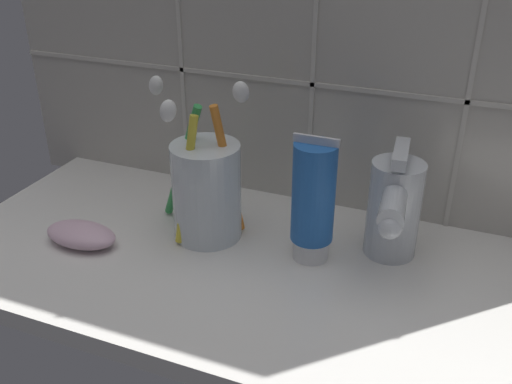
# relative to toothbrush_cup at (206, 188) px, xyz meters

# --- Properties ---
(sink_counter) EXTENTS (0.66, 0.31, 0.02)m
(sink_counter) POSITION_rel_toothbrush_cup_xyz_m (0.06, -0.03, -0.07)
(sink_counter) COLOR silver
(sink_counter) RESTS_ON ground
(tile_wall_backsplash) EXTENTS (0.76, 0.02, 0.44)m
(tile_wall_backsplash) POSITION_rel_toothbrush_cup_xyz_m (0.06, 0.12, 0.14)
(tile_wall_backsplash) COLOR #B7B2A8
(tile_wall_backsplash) RESTS_ON ground
(toothbrush_cup) EXTENTS (0.13, 0.08, 0.17)m
(toothbrush_cup) POSITION_rel_toothbrush_cup_xyz_m (0.00, 0.00, 0.00)
(toothbrush_cup) COLOR silver
(toothbrush_cup) RESTS_ON sink_counter
(toothpaste_tube) EXTENTS (0.05, 0.04, 0.13)m
(toothpaste_tube) POSITION_rel_toothbrush_cup_xyz_m (0.12, -0.00, 0.01)
(toothpaste_tube) COLOR white
(toothpaste_tube) RESTS_ON sink_counter
(sink_faucet) EXTENTS (0.05, 0.12, 0.12)m
(sink_faucet) POSITION_rel_toothbrush_cup_xyz_m (0.19, 0.03, 0.00)
(sink_faucet) COLOR silver
(sink_faucet) RESTS_ON sink_counter
(soap_bar) EXTENTS (0.08, 0.05, 0.02)m
(soap_bar) POSITION_rel_toothbrush_cup_xyz_m (-0.12, -0.07, -0.05)
(soap_bar) COLOR #DBB2C6
(soap_bar) RESTS_ON sink_counter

